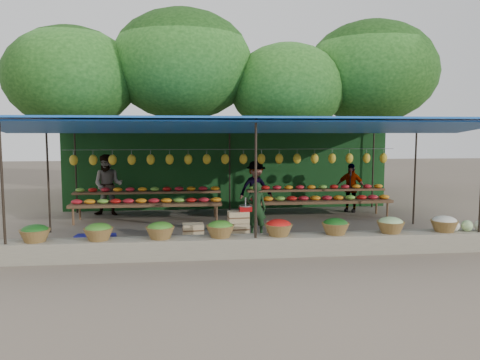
{
  "coord_description": "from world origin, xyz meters",
  "views": [
    {
      "loc": [
        -1.34,
        -12.03,
        2.52
      ],
      "look_at": [
        0.03,
        0.2,
        1.25
      ],
      "focal_mm": 35.0,
      "sensor_mm": 36.0,
      "label": 1
    }
  ],
  "objects": [
    {
      "name": "weighing_scale",
      "position": [
        -0.08,
        -1.87,
        0.84
      ],
      "size": [
        0.29,
        0.29,
        0.3
      ],
      "color": "#AA0D0E",
      "rests_on": "crate_counter"
    },
    {
      "name": "blue_crate_front",
      "position": [
        -3.15,
        -1.64,
        0.13
      ],
      "size": [
        0.48,
        0.38,
        0.26
      ],
      "primitive_type": "cube",
      "rotation": [
        0.0,
        0.0,
        0.16
      ],
      "color": "navy",
      "rests_on": "ground"
    },
    {
      "name": "blue_crate_back",
      "position": [
        -3.58,
        -1.66,
        0.13
      ],
      "size": [
        0.47,
        0.35,
        0.27
      ],
      "primitive_type": "cube",
      "rotation": [
        0.0,
        0.0,
        -0.07
      ],
      "color": "navy",
      "rests_on": "ground"
    },
    {
      "name": "vendor_seated",
      "position": [
        0.32,
        -0.85,
        0.65
      ],
      "size": [
        0.53,
        0.41,
        1.31
      ],
      "primitive_type": "imported",
      "rotation": [
        0.0,
        0.0,
        2.93
      ],
      "color": "#173217",
      "rests_on": "ground"
    },
    {
      "name": "netting_backdrop",
      "position": [
        0.0,
        3.15,
        1.25
      ],
      "size": [
        10.6,
        0.06,
        2.5
      ],
      "primitive_type": "cube",
      "color": "#19481D",
      "rests_on": "ground"
    },
    {
      "name": "customer_mid",
      "position": [
        0.7,
        1.88,
        0.82
      ],
      "size": [
        1.19,
        0.89,
        1.65
      ],
      "primitive_type": "imported",
      "rotation": [
        0.0,
        0.0,
        0.28
      ],
      "color": "slate",
      "rests_on": "ground"
    },
    {
      "name": "fruit_table_right",
      "position": [
        2.51,
        1.35,
        0.61
      ],
      "size": [
        4.21,
        0.95,
        0.93
      ],
      "color": "#553122",
      "rests_on": "ground"
    },
    {
      "name": "stall_canopy",
      "position": [
        0.0,
        0.07,
        2.68
      ],
      "size": [
        10.8,
        6.6,
        2.82
      ],
      "color": "black",
      "rests_on": "ground"
    },
    {
      "name": "tree_row",
      "position": [
        0.5,
        6.09,
        4.7
      ],
      "size": [
        16.51,
        5.5,
        7.12
      ],
      "color": "#332312",
      "rests_on": "ground"
    },
    {
      "name": "customer_right",
      "position": [
        3.77,
        2.15,
        0.77
      ],
      "size": [
        0.96,
        0.78,
        1.53
      ],
      "primitive_type": "imported",
      "rotation": [
        0.0,
        0.0,
        -0.53
      ],
      "color": "slate",
      "rests_on": "ground"
    },
    {
      "name": "customer_left",
      "position": [
        -3.73,
        2.3,
        0.92
      ],
      "size": [
        0.99,
        0.82,
        1.85
      ],
      "primitive_type": "imported",
      "rotation": [
        0.0,
        0.0,
        -0.14
      ],
      "color": "slate",
      "rests_on": "ground"
    },
    {
      "name": "fruit_table_left",
      "position": [
        -2.49,
        1.35,
        0.61
      ],
      "size": [
        4.21,
        0.95,
        0.93
      ],
      "color": "#553122",
      "rests_on": "ground"
    },
    {
      "name": "produce_baskets",
      "position": [
        -0.1,
        -2.75,
        0.56
      ],
      "size": [
        8.98,
        0.58,
        0.34
      ],
      "color": "brown",
      "rests_on": "stone_curb"
    },
    {
      "name": "crate_counter",
      "position": [
        -0.27,
        -1.87,
        0.31
      ],
      "size": [
        2.37,
        0.37,
        0.77
      ],
      "color": "#9F7F5B",
      "rests_on": "ground"
    },
    {
      "name": "stone_curb",
      "position": [
        0.0,
        -2.75,
        0.2
      ],
      "size": [
        10.6,
        0.55,
        0.4
      ],
      "primitive_type": "cube",
      "color": "#736C5C",
      "rests_on": "ground"
    },
    {
      "name": "ground",
      "position": [
        0.0,
        0.0,
        0.0
      ],
      "size": [
        60.0,
        60.0,
        0.0
      ],
      "primitive_type": "plane",
      "color": "brown",
      "rests_on": "ground"
    }
  ]
}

